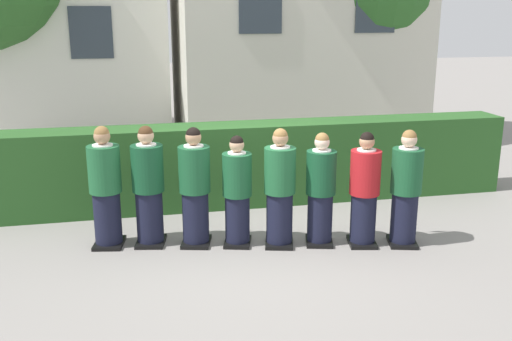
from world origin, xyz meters
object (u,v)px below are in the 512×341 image
(student_front_row_1, at_px, (148,189))
(student_front_row_7, at_px, (406,191))
(student_front_row_5, at_px, (321,192))
(student_front_row_3, at_px, (237,194))
(student_front_row_4, at_px, (280,191))
(student_front_row_0, at_px, (106,190))
(student_front_row_2, at_px, (195,190))
(student_in_red_blazer, at_px, (364,192))

(student_front_row_1, relative_size, student_front_row_7, 1.03)
(student_front_row_1, xyz_separation_m, student_front_row_5, (2.28, -0.48, -0.05))
(student_front_row_3, xyz_separation_m, student_front_row_7, (2.22, -0.49, 0.04))
(student_front_row_4, relative_size, student_front_row_7, 1.01)
(student_front_row_0, xyz_separation_m, student_front_row_5, (2.84, -0.55, -0.05))
(student_front_row_4, bearing_deg, student_front_row_3, 165.79)
(student_front_row_1, height_order, student_front_row_2, student_front_row_1)
(student_front_row_0, xyz_separation_m, student_front_row_2, (1.18, -0.21, -0.01))
(student_front_row_2, distance_m, student_front_row_3, 0.57)
(student_front_row_5, xyz_separation_m, student_front_row_7, (1.11, -0.27, 0.02))
(student_front_row_2, bearing_deg, student_front_row_7, -12.41)
(student_front_row_7, bearing_deg, student_front_row_3, 167.70)
(student_front_row_7, bearing_deg, student_front_row_4, 168.34)
(student_front_row_4, xyz_separation_m, student_front_row_5, (0.55, -0.07, -0.03))
(student_front_row_0, distance_m, student_front_row_4, 2.34)
(student_front_row_5, bearing_deg, student_front_row_3, 169.25)
(student_front_row_4, xyz_separation_m, student_in_red_blazer, (1.12, -0.23, -0.03))
(student_front_row_0, xyz_separation_m, student_in_red_blazer, (3.41, -0.71, -0.04))
(student_front_row_1, distance_m, student_front_row_3, 1.20)
(student_front_row_3, bearing_deg, student_front_row_7, -12.30)
(student_front_row_1, distance_m, student_front_row_2, 0.63)
(student_front_row_0, bearing_deg, student_front_row_3, -10.96)
(student_front_row_1, xyz_separation_m, student_front_row_7, (3.39, -0.76, -0.03))
(student_front_row_2, xyz_separation_m, student_in_red_blazer, (2.24, -0.50, -0.03))
(student_front_row_5, bearing_deg, student_front_row_0, 169.12)
(student_front_row_4, bearing_deg, student_front_row_1, 166.59)
(student_front_row_5, relative_size, student_in_red_blazer, 0.99)
(student_front_row_3, xyz_separation_m, student_front_row_5, (1.11, -0.21, 0.02))
(student_front_row_5, height_order, student_front_row_7, student_front_row_7)
(student_in_red_blazer, height_order, student_front_row_7, student_front_row_7)
(student_front_row_1, xyz_separation_m, student_front_row_4, (1.73, -0.41, -0.01))
(student_front_row_1, xyz_separation_m, student_in_red_blazer, (2.85, -0.64, -0.04))
(student_front_row_3, bearing_deg, student_front_row_2, 167.14)
(student_front_row_3, relative_size, student_front_row_7, 0.95)
(student_in_red_blazer, bearing_deg, student_front_row_7, -11.83)
(student_front_row_4, bearing_deg, student_in_red_blazer, -11.57)
(student_front_row_5, bearing_deg, student_in_red_blazer, -15.73)
(student_front_row_3, xyz_separation_m, student_in_red_blazer, (1.68, -0.37, 0.02))
(student_front_row_3, height_order, student_front_row_5, student_front_row_5)
(student_front_row_0, height_order, student_front_row_7, student_front_row_0)
(student_front_row_2, height_order, student_in_red_blazer, student_front_row_2)
(student_front_row_4, bearing_deg, student_front_row_5, -7.20)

